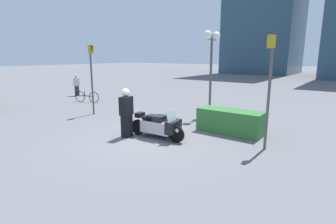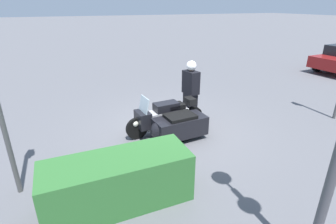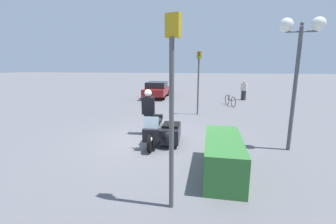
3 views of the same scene
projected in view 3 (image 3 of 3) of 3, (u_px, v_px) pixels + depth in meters
name	position (u px, v px, depth m)	size (l,w,h in m)	color
ground_plane	(154.00, 140.00, 8.55)	(160.00, 160.00, 0.00)	slate
police_motorcycle	(164.00, 132.00, 8.05)	(2.36, 1.17, 1.14)	black
officer_rider	(148.00, 111.00, 9.08)	(0.38, 0.55, 1.85)	black
hedge_bush_curbside	(223.00, 156.00, 5.87)	(2.56, 0.93, 0.94)	#337033
twin_lamp_post	(300.00, 44.00, 6.88)	(0.41, 1.30, 4.20)	#4C4C51
traffic_light_near	(172.00, 88.00, 4.05)	(0.22, 0.29, 3.66)	#4C4C4C
traffic_light_far	(199.00, 74.00, 12.56)	(0.23, 0.28, 3.55)	#4C4C4C
parked_car_background	(157.00, 89.00, 19.77)	(4.37, 2.07, 1.39)	maroon
pedestrian_bystander	(244.00, 90.00, 18.44)	(0.46, 0.53, 1.59)	#2D2D33
bicycle_parked	(230.00, 101.00, 15.88)	(1.73, 0.62, 0.78)	black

